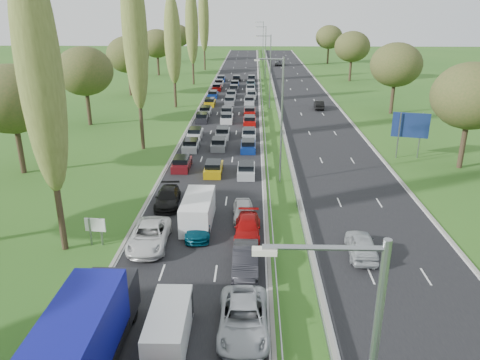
{
  "coord_description": "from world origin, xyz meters",
  "views": [
    {
      "loc": [
        1.86,
        -0.2,
        16.26
      ],
      "look_at": [
        0.69,
        39.41,
        1.5
      ],
      "focal_mm": 35.0,
      "sensor_mm": 36.0,
      "label": 1
    }
  ],
  "objects_px": {
    "near_car_2": "(149,236)",
    "near_car_3": "(168,198)",
    "blue_lorry": "(87,334)",
    "white_van_front": "(170,324)",
    "info_sign": "(95,228)",
    "direction_sign": "(410,127)",
    "white_van_rear": "(198,209)"
  },
  "relations": [
    {
      "from": "near_car_2",
      "to": "near_car_3",
      "type": "height_order",
      "value": "near_car_2"
    },
    {
      "from": "blue_lorry",
      "to": "white_van_front",
      "type": "distance_m",
      "value": 4.18
    },
    {
      "from": "near_car_3",
      "to": "info_sign",
      "type": "bearing_deg",
      "value": -121.48
    },
    {
      "from": "white_van_front",
      "to": "info_sign",
      "type": "relative_size",
      "value": 2.34
    },
    {
      "from": "info_sign",
      "to": "white_van_front",
      "type": "bearing_deg",
      "value": -55.19
    },
    {
      "from": "info_sign",
      "to": "direction_sign",
      "type": "height_order",
      "value": "direction_sign"
    },
    {
      "from": "white_van_rear",
      "to": "near_car_2",
      "type": "bearing_deg",
      "value": -127.64
    },
    {
      "from": "info_sign",
      "to": "direction_sign",
      "type": "distance_m",
      "value": 36.11
    },
    {
      "from": "blue_lorry",
      "to": "white_van_rear",
      "type": "height_order",
      "value": "blue_lorry"
    },
    {
      "from": "near_car_3",
      "to": "white_van_front",
      "type": "xyz_separation_m",
      "value": [
        3.18,
        -17.45,
        0.29
      ]
    },
    {
      "from": "blue_lorry",
      "to": "direction_sign",
      "type": "xyz_separation_m",
      "value": [
        25.15,
        34.0,
        1.52
      ]
    },
    {
      "from": "near_car_3",
      "to": "white_van_rear",
      "type": "relative_size",
      "value": 0.86
    },
    {
      "from": "near_car_2",
      "to": "white_van_rear",
      "type": "bearing_deg",
      "value": 49.22
    },
    {
      "from": "near_car_3",
      "to": "blue_lorry",
      "type": "distance_m",
      "value": 19.66
    },
    {
      "from": "near_car_3",
      "to": "white_van_rear",
      "type": "xyz_separation_m",
      "value": [
        3.06,
        -3.41,
        0.44
      ]
    },
    {
      "from": "white_van_front",
      "to": "info_sign",
      "type": "distance_m",
      "value": 12.39
    },
    {
      "from": "near_car_2",
      "to": "white_van_front",
      "type": "height_order",
      "value": "white_van_front"
    },
    {
      "from": "white_van_rear",
      "to": "info_sign",
      "type": "height_order",
      "value": "white_van_rear"
    },
    {
      "from": "white_van_front",
      "to": "white_van_rear",
      "type": "xyz_separation_m",
      "value": [
        -0.12,
        14.04,
        0.15
      ]
    },
    {
      "from": "near_car_3",
      "to": "info_sign",
      "type": "height_order",
      "value": "info_sign"
    },
    {
      "from": "white_van_rear",
      "to": "white_van_front",
      "type": "bearing_deg",
      "value": -88.58
    },
    {
      "from": "near_car_3",
      "to": "direction_sign",
      "type": "bearing_deg",
      "value": 26.63
    },
    {
      "from": "white_van_front",
      "to": "info_sign",
      "type": "xyz_separation_m",
      "value": [
        -7.07,
        10.17,
        0.36
      ]
    },
    {
      "from": "near_car_3",
      "to": "white_van_front",
      "type": "bearing_deg",
      "value": -83.04
    },
    {
      "from": "direction_sign",
      "to": "info_sign",
      "type": "bearing_deg",
      "value": -143.05
    },
    {
      "from": "white_van_rear",
      "to": "direction_sign",
      "type": "relative_size",
      "value": 1.09
    },
    {
      "from": "white_van_front",
      "to": "info_sign",
      "type": "bearing_deg",
      "value": 124.14
    },
    {
      "from": "direction_sign",
      "to": "near_car_2",
      "type": "bearing_deg",
      "value": -139.01
    },
    {
      "from": "near_car_3",
      "to": "info_sign",
      "type": "relative_size",
      "value": 2.32
    },
    {
      "from": "white_van_front",
      "to": "white_van_rear",
      "type": "relative_size",
      "value": 0.87
    },
    {
      "from": "near_car_2",
      "to": "direction_sign",
      "type": "relative_size",
      "value": 1.09
    },
    {
      "from": "white_van_rear",
      "to": "info_sign",
      "type": "xyz_separation_m",
      "value": [
        -6.95,
        -3.87,
        0.2
      ]
    }
  ]
}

